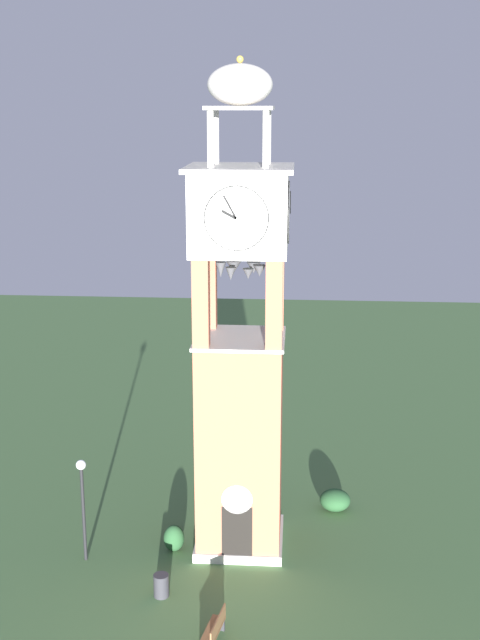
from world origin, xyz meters
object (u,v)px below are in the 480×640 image
Objects in this scene: clock_tower at (240,361)px; trash_bin at (161,585)px; park_bench at (214,631)px; lamp_post at (82,491)px.

clock_tower reaches higher than trash_bin.
park_bench is at bearing -93.36° from clock_tower.
trash_bin is at bearing -33.66° from lamp_post.
lamp_post is (-5.18, 4.52, 2.24)m from park_bench.
clock_tower is at bearing 57.06° from trash_bin.
clock_tower is at bearing 86.64° from park_bench.
trash_bin is (3.13, -2.09, -2.32)m from lamp_post.
trash_bin is (-2.05, 2.43, -0.08)m from park_bench.
lamp_post is at bearing 146.34° from trash_bin.
trash_bin is at bearing -122.94° from clock_tower.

